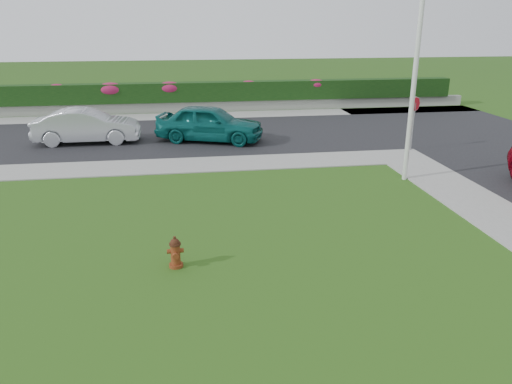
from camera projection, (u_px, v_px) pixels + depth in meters
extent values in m
plane|color=black|center=(264.00, 281.00, 10.41)|extent=(120.00, 120.00, 0.00)
cube|color=black|center=(106.00, 138.00, 22.78)|extent=(26.00, 8.00, 0.04)
cube|color=gray|center=(59.00, 170.00, 17.97)|extent=(24.00, 2.00, 0.04)
cube|color=gray|center=(401.00, 156.00, 19.80)|extent=(2.00, 2.00, 0.04)
cube|color=gray|center=(191.00, 116.00, 28.01)|extent=(34.00, 2.00, 0.04)
cube|color=gray|center=(190.00, 107.00, 29.32)|extent=(34.00, 0.40, 0.60)
cube|color=black|center=(190.00, 92.00, 29.13)|extent=(32.00, 0.90, 1.10)
cylinder|color=#58270D|center=(176.00, 265.00, 11.03)|extent=(0.31, 0.31, 0.07)
cylinder|color=#58270D|center=(176.00, 254.00, 10.94)|extent=(0.21, 0.21, 0.47)
cylinder|color=black|center=(175.00, 244.00, 10.86)|extent=(0.26, 0.26, 0.05)
sphere|color=black|center=(175.00, 243.00, 10.86)|extent=(0.21, 0.21, 0.21)
cylinder|color=black|center=(175.00, 238.00, 10.82)|extent=(0.06, 0.06, 0.06)
cylinder|color=#58270D|center=(169.00, 251.00, 10.89)|extent=(0.10, 0.10, 0.10)
cylinder|color=#58270D|center=(182.00, 250.00, 10.94)|extent=(0.10, 0.10, 0.10)
cylinder|color=#58270D|center=(176.00, 256.00, 10.81)|extent=(0.14, 0.12, 0.14)
imported|color=#0B5752|center=(210.00, 123.00, 21.97)|extent=(5.06, 3.38, 1.60)
imported|color=#ADAFB5|center=(87.00, 126.00, 21.68)|extent=(4.49, 1.58, 1.48)
cylinder|color=silver|center=(414.00, 82.00, 15.99)|extent=(0.16, 0.16, 6.54)
cylinder|color=slate|center=(413.00, 127.00, 20.39)|extent=(0.06, 0.06, 1.98)
cylinder|color=#AD0B1E|center=(415.00, 104.00, 20.08)|extent=(0.52, 0.30, 0.58)
cylinder|color=white|center=(415.00, 104.00, 20.08)|extent=(0.55, 0.31, 0.61)
ellipsoid|color=#BC205C|center=(57.00, 89.00, 27.89)|extent=(1.03, 0.66, 0.51)
ellipsoid|color=#BC205C|center=(111.00, 89.00, 28.33)|extent=(1.49, 0.96, 0.74)
ellipsoid|color=#BC205C|center=(170.00, 88.00, 28.79)|extent=(1.40, 0.90, 0.70)
ellipsoid|color=#BC205C|center=(249.00, 85.00, 29.42)|extent=(1.06, 0.68, 0.53)
ellipsoid|color=#BC205C|center=(316.00, 84.00, 30.00)|extent=(1.20, 0.77, 0.60)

